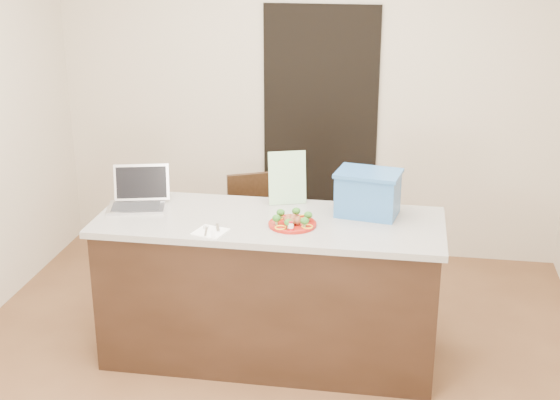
% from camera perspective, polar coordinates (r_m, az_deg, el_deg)
% --- Properties ---
extents(ground, '(4.00, 4.00, 0.00)m').
position_cam_1_polar(ground, '(4.82, -1.28, -12.75)').
color(ground, brown).
rests_on(ground, ground).
extents(room_shell, '(4.00, 4.00, 4.00)m').
position_cam_1_polar(room_shell, '(4.18, -1.45, 6.34)').
color(room_shell, white).
rests_on(room_shell, ground).
extents(doorway, '(0.90, 0.02, 2.00)m').
position_cam_1_polar(doorway, '(6.21, 2.94, 4.93)').
color(doorway, black).
rests_on(doorway, ground).
extents(island, '(2.06, 0.76, 0.92)m').
position_cam_1_polar(island, '(4.80, -0.77, -6.51)').
color(island, black).
rests_on(island, ground).
extents(plate, '(0.28, 0.28, 0.02)m').
position_cam_1_polar(plate, '(4.52, 0.91, -1.75)').
color(plate, maroon).
rests_on(plate, island).
extents(meatballs, '(0.11, 0.11, 0.04)m').
position_cam_1_polar(meatballs, '(4.51, 0.87, -1.45)').
color(meatballs, brown).
rests_on(meatballs, plate).
extents(broccoli, '(0.22, 0.24, 0.04)m').
position_cam_1_polar(broccoli, '(4.51, 0.92, -1.23)').
color(broccoli, '#1E5416').
rests_on(broccoli, plate).
extents(pepper_rings, '(0.26, 0.26, 0.01)m').
position_cam_1_polar(pepper_rings, '(4.52, 0.91, -1.63)').
color(pepper_rings, orange).
rests_on(pepper_rings, plate).
extents(napkin, '(0.21, 0.21, 0.01)m').
position_cam_1_polar(napkin, '(4.44, -5.12, -2.34)').
color(napkin, white).
rests_on(napkin, island).
extents(fork, '(0.04, 0.16, 0.00)m').
position_cam_1_polar(fork, '(4.45, -5.34, -2.20)').
color(fork, silver).
rests_on(fork, napkin).
extents(knife, '(0.05, 0.21, 0.01)m').
position_cam_1_polar(knife, '(4.42, -4.80, -2.36)').
color(knife, white).
rests_on(knife, napkin).
extents(yogurt_bottle, '(0.03, 0.03, 0.07)m').
position_cam_1_polar(yogurt_bottle, '(4.41, 0.80, -2.07)').
color(yogurt_bottle, silver).
rests_on(yogurt_bottle, island).
extents(laptop, '(0.39, 0.35, 0.24)m').
position_cam_1_polar(laptop, '(4.90, -10.28, 0.35)').
color(laptop, '#BBBBC0').
rests_on(laptop, island).
extents(leaflet, '(0.24, 0.12, 0.33)m').
position_cam_1_polar(leaflet, '(4.82, 0.53, 1.63)').
color(leaflet, white).
rests_on(leaflet, island).
extents(blue_box, '(0.41, 0.33, 0.27)m').
position_cam_1_polar(blue_box, '(4.68, 6.45, 0.52)').
color(blue_box, '#2C5F9E').
rests_on(blue_box, island).
extents(chair, '(0.51, 0.53, 0.88)m').
position_cam_1_polar(chair, '(5.64, -2.10, -1.99)').
color(chair, '#331D0F').
rests_on(chair, ground).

